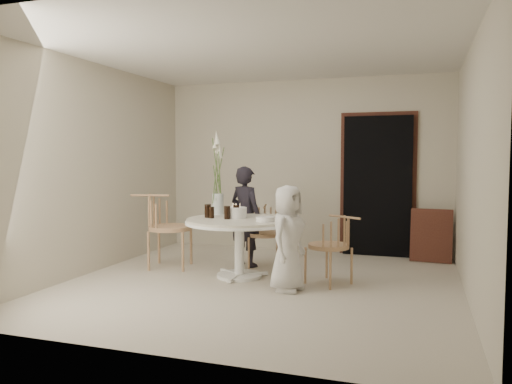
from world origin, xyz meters
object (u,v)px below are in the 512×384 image
(chair_right, at_px, (336,240))
(flower_vase, at_px, (218,182))
(table, at_px, (239,228))
(birthday_cake, at_px, (236,213))
(boy, at_px, (288,238))
(girl, at_px, (246,216))
(chair_far, at_px, (264,226))
(chair_left, at_px, (160,220))

(chair_right, distance_m, flower_vase, 1.79)
(chair_right, bearing_deg, table, -61.42)
(chair_right, xyz_separation_m, birthday_cake, (-1.28, 0.11, 0.26))
(chair_right, xyz_separation_m, boy, (-0.48, -0.38, 0.05))
(chair_right, height_order, boy, boy)
(table, height_order, boy, boy)
(girl, height_order, flower_vase, flower_vase)
(girl, bearing_deg, boy, 150.81)
(chair_far, height_order, girl, girl)
(chair_far, bearing_deg, flower_vase, -151.79)
(chair_left, height_order, boy, boy)
(chair_right, distance_m, chair_left, 2.43)
(table, height_order, chair_right, chair_right)
(table, height_order, flower_vase, flower_vase)
(table, bearing_deg, flower_vase, 141.16)
(chair_far, relative_size, birthday_cake, 3.01)
(table, relative_size, chair_right, 1.60)
(flower_vase, bearing_deg, chair_right, -13.27)
(flower_vase, bearing_deg, girl, 44.11)
(chair_right, relative_size, boy, 0.70)
(chair_left, height_order, girl, girl)
(chair_left, bearing_deg, flower_vase, -91.28)
(chair_right, relative_size, birthday_cake, 3.05)
(chair_far, xyz_separation_m, chair_right, (1.13, -0.84, 0.01))
(table, bearing_deg, chair_left, 170.94)
(chair_left, distance_m, birthday_cake, 1.16)
(chair_far, height_order, chair_left, chair_left)
(chair_left, height_order, flower_vase, flower_vase)
(chair_left, xyz_separation_m, birthday_cake, (1.14, -0.13, 0.15))
(girl, height_order, birthday_cake, girl)
(chair_left, xyz_separation_m, flower_vase, (0.78, 0.15, 0.51))
(chair_far, relative_size, flower_vase, 0.74)
(table, relative_size, chair_left, 1.33)
(chair_right, relative_size, flower_vase, 0.75)
(chair_far, height_order, birthday_cake, birthday_cake)
(table, bearing_deg, chair_far, 84.54)
(chair_far, bearing_deg, chair_right, -50.11)
(boy, bearing_deg, chair_left, 82.59)
(flower_vase, bearing_deg, table, -38.84)
(birthday_cake, bearing_deg, boy, -31.55)
(chair_right, height_order, chair_left, chair_left)
(table, distance_m, chair_far, 0.80)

